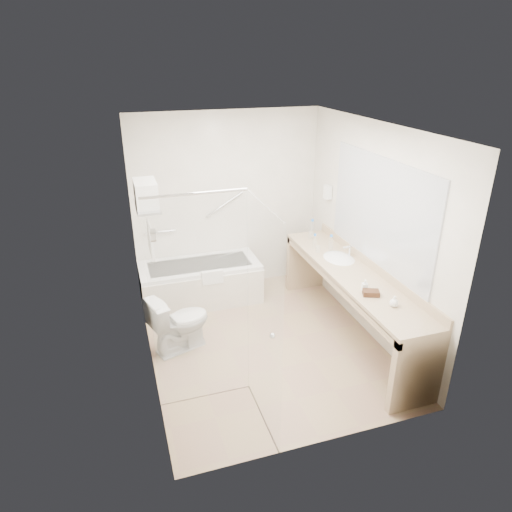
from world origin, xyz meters
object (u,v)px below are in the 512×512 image
object	(u,v)px
bathtub	(201,282)
water_bottle_left	(312,227)
vanity_counter	(351,288)
toilet	(180,322)
amenity_basket	(371,293)

from	to	relation	value
bathtub	water_bottle_left	bearing A→B (deg)	-5.06
bathtub	vanity_counter	distance (m)	2.09
bathtub	toilet	size ratio (longest dim) A/B	2.28
bathtub	vanity_counter	bearing A→B (deg)	-42.35
toilet	bathtub	bearing A→B (deg)	-42.08
toilet	amenity_basket	size ratio (longest dim) A/B	4.25
amenity_basket	bathtub	bearing A→B (deg)	126.48
amenity_basket	toilet	bearing A→B (deg)	154.64
amenity_basket	water_bottle_left	distance (m)	1.81
toilet	amenity_basket	world-z (taller)	amenity_basket
bathtub	vanity_counter	xyz separation A→B (m)	(1.52, -1.39, 0.36)
bathtub	toilet	bearing A→B (deg)	-113.30
amenity_basket	water_bottle_left	world-z (taller)	water_bottle_left
toilet	vanity_counter	bearing A→B (deg)	-118.64
vanity_counter	water_bottle_left	size ratio (longest dim) A/B	12.45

